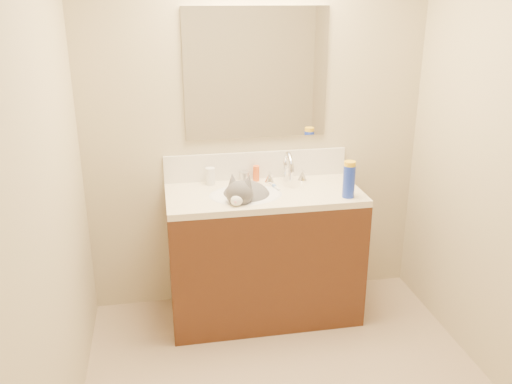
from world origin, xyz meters
name	(u,v)px	position (x,y,z in m)	size (l,w,h in m)	color
room_shell	(311,128)	(0.00, 0.00, 1.49)	(2.24, 2.54, 2.52)	tan
vanity_cabinet	(264,257)	(0.00, 0.97, 0.41)	(1.20, 0.55, 0.82)	#432212
counter_slab	(264,195)	(0.00, 0.97, 0.84)	(1.20, 0.55, 0.04)	beige
basin	(246,205)	(-0.12, 0.94, 0.79)	(0.45, 0.36, 0.14)	white
faucet	(288,170)	(0.18, 1.11, 0.95)	(0.28, 0.20, 0.21)	silver
cat	(245,199)	(-0.12, 0.94, 0.84)	(0.42, 0.46, 0.33)	#4D4B4D
backsplash	(256,165)	(0.00, 1.24, 0.95)	(1.20, 0.02, 0.18)	silver
mirror	(256,74)	(0.00, 1.24, 1.54)	(0.90, 0.02, 0.80)	white
pill_bottle	(210,176)	(-0.31, 1.17, 0.92)	(0.06, 0.06, 0.11)	silver
pill_label	(210,178)	(-0.31, 1.17, 0.90)	(0.05, 0.05, 0.04)	orange
silver_jar	(244,176)	(-0.09, 1.19, 0.89)	(0.06, 0.06, 0.07)	#B7B7BC
amber_bottle	(256,173)	(-0.01, 1.19, 0.91)	(0.04, 0.04, 0.10)	#E4581A
toothbrush	(274,186)	(0.08, 1.05, 0.87)	(0.02, 0.14, 0.01)	silver
toothbrush_head	(274,186)	(0.08, 1.05, 0.87)	(0.02, 0.03, 0.02)	#6E97EA
spray_can	(349,182)	(0.48, 0.79, 0.96)	(0.07, 0.07, 0.20)	#1B34BF
spray_cap	(350,165)	(0.48, 0.79, 1.06)	(0.07, 0.07, 0.04)	gold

